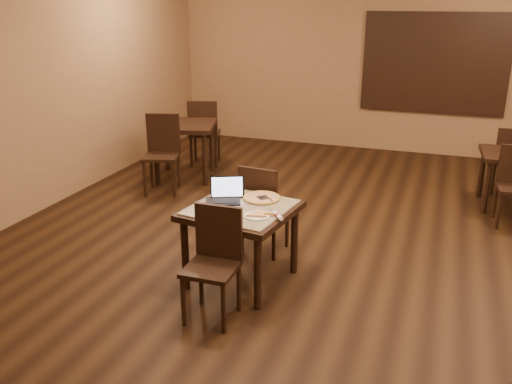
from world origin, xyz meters
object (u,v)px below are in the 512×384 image
at_px(laptop, 225,195).
at_px(other_table_b, 184,133).
at_px(tiled_table, 241,217).
at_px(other_table_b_chair_near, 162,149).
at_px(chair_main_near, 215,256).
at_px(other_table_b_chair_far, 204,129).
at_px(other_table_a_chair_far, 509,157).
at_px(pizza_pan, 262,199).
at_px(chair_main_far, 262,205).

height_order(laptop, other_table_b, laptop).
bearing_deg(tiled_table, other_table_b_chair_near, 142.24).
xyz_separation_m(chair_main_near, other_table_b_chair_far, (-1.91, 3.94, 0.06)).
relative_size(chair_main_near, laptop, 2.49).
height_order(other_table_a_chair_far, other_table_b_chair_near, other_table_b_chair_near).
bearing_deg(chair_main_near, other_table_b, 119.33).
xyz_separation_m(laptop, other_table_b_chair_near, (-1.77, 1.97, -0.21)).
relative_size(pizza_pan, other_table_a_chair_far, 0.36).
bearing_deg(chair_main_far, other_table_a_chair_far, -125.87).
xyz_separation_m(chair_main_far, pizza_pan, (0.13, -0.37, 0.21)).
distance_m(other_table_b_chair_near, other_table_b_chair_far, 1.26).
bearing_deg(chair_main_far, chair_main_near, 96.02).
height_order(pizza_pan, other_table_b, other_table_b).
bearing_deg(other_table_a_chair_far, other_table_b, 6.62).
relative_size(chair_main_near, pizza_pan, 2.85).
bearing_deg(chair_main_far, other_table_b, -41.45).
relative_size(chair_main_far, other_table_b_chair_near, 0.91).
distance_m(chair_main_far, pizza_pan, 0.45).
xyz_separation_m(other_table_a_chair_far, other_table_b_chair_far, (-4.48, -0.20, 0.07)).
bearing_deg(other_table_b_chair_near, chair_main_far, -52.98).
bearing_deg(chair_main_far, laptop, 75.22).
height_order(chair_main_far, other_table_b_chair_near, other_table_b_chair_near).
bearing_deg(pizza_pan, other_table_a_chair_far, 53.26).
xyz_separation_m(other_table_b, other_table_b_chair_far, (0.03, 0.63, -0.08)).
xyz_separation_m(chair_main_far, other_table_b_chair_far, (-1.90, 2.71, 0.05)).
relative_size(tiled_table, other_table_b_chair_far, 0.98).
xyz_separation_m(other_table_a_chair_far, other_table_b_chair_near, (-4.54, -1.46, 0.07)).
height_order(tiled_table, other_table_b, other_table_b).
distance_m(laptop, other_table_b_chair_far, 3.66).
relative_size(tiled_table, other_table_a_chair_far, 1.11).
height_order(other_table_b, other_table_b_chair_far, other_table_b_chair_far).
distance_m(other_table_b, other_table_b_chair_far, 0.64).
height_order(pizza_pan, other_table_b_chair_near, other_table_b_chair_near).
height_order(pizza_pan, other_table_b_chair_far, other_table_b_chair_far).
height_order(tiled_table, other_table_b_chair_near, other_table_b_chair_near).
bearing_deg(laptop, other_table_a_chair_far, 27.29).
bearing_deg(other_table_b_chair_far, pizza_pan, 106.97).
distance_m(laptop, other_table_b_chair_near, 2.65).
bearing_deg(other_table_b_chair_far, chair_main_far, 108.67).
distance_m(chair_main_near, other_table_b_chair_far, 4.38).
bearing_deg(other_table_b_chair_near, other_table_a_chair_far, 1.38).
bearing_deg(laptop, tiled_table, -50.63).
bearing_deg(chair_main_near, tiled_table, 88.85).
xyz_separation_m(laptop, pizza_pan, (0.32, 0.14, -0.05)).
xyz_separation_m(laptop, other_table_b, (-1.74, 2.59, -0.13)).
distance_m(laptop, other_table_a_chair_far, 4.41).
distance_m(pizza_pan, other_table_a_chair_far, 4.10).
relative_size(laptop, other_table_b_chair_far, 0.36).
relative_size(other_table_a_chair_far, other_table_b_chair_near, 0.88).
bearing_deg(pizza_pan, chair_main_near, -98.08).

